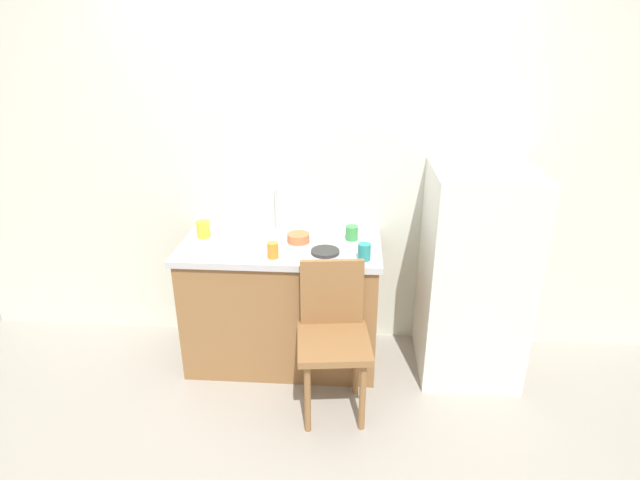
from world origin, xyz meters
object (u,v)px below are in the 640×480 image
object	(u,v)px
chair	(333,333)
cup_yellow	(203,229)
refrigerator	(473,275)
cup_orange	(273,250)
cup_teal	(364,252)
cup_green	(352,233)
terracotta_bowl	(298,238)
hotplate	(325,252)

from	to	relation	value
chair	cup_yellow	size ratio (longest dim) A/B	8.32
refrigerator	chair	distance (m)	0.98
chair	cup_orange	bearing A→B (deg)	139.74
chair	cup_yellow	bearing A→B (deg)	141.92
cup_teal	cup_yellow	bearing A→B (deg)	164.96
cup_green	cup_teal	world-z (taller)	cup_teal
cup_orange	cup_yellow	xyz separation A→B (m)	(-0.49, 0.28, 0.01)
chair	cup_orange	distance (m)	0.59
terracotta_bowl	cup_yellow	world-z (taller)	cup_yellow
cup_orange	cup_green	size ratio (longest dim) A/B	1.04
cup_teal	refrigerator	bearing A→B (deg)	15.85
cup_teal	hotplate	bearing A→B (deg)	162.01
cup_orange	cup_green	bearing A→B (deg)	33.87
cup_green	cup_yellow	xyz separation A→B (m)	(-0.95, -0.02, 0.01)
refrigerator	cup_yellow	bearing A→B (deg)	177.31
terracotta_bowl	hotplate	distance (m)	0.24
terracotta_bowl	cup_teal	xyz separation A→B (m)	(0.41, -0.24, 0.02)
terracotta_bowl	hotplate	size ratio (longest dim) A/B	0.82
terracotta_bowl	cup_orange	world-z (taller)	cup_orange
chair	cup_yellow	xyz separation A→B (m)	(-0.86, 0.53, 0.39)
cup_orange	cup_teal	xyz separation A→B (m)	(0.53, 0.01, 0.00)
hotplate	cup_green	size ratio (longest dim) A/B	1.90
cup_green	cup_yellow	bearing A→B (deg)	-178.64
cup_yellow	cup_teal	distance (m)	1.06
cup_orange	cup_yellow	world-z (taller)	cup_yellow
chair	terracotta_bowl	bearing A→B (deg)	109.88
refrigerator	hotplate	size ratio (longest dim) A/B	7.85
hotplate	cup_yellow	distance (m)	0.82
hotplate	cup_teal	bearing A→B (deg)	-17.99
cup_orange	cup_green	xyz separation A→B (m)	(0.46, 0.31, -0.00)
cup_green	cup_teal	bearing A→B (deg)	-75.85
chair	cup_yellow	distance (m)	1.08
refrigerator	hotplate	xyz separation A→B (m)	(-0.92, -0.12, 0.18)
refrigerator	chair	xyz separation A→B (m)	(-0.85, -0.45, -0.17)
chair	hotplate	world-z (taller)	chair
terracotta_bowl	cup_yellow	xyz separation A→B (m)	(-0.61, 0.04, 0.03)
cup_green	cup_yellow	size ratio (longest dim) A/B	0.83
terracotta_bowl	cup_orange	size ratio (longest dim) A/B	1.50
refrigerator	cup_green	distance (m)	0.80
chair	cup_teal	distance (m)	0.49
refrigerator	hotplate	world-z (taller)	refrigerator
cup_green	hotplate	bearing A→B (deg)	-124.82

